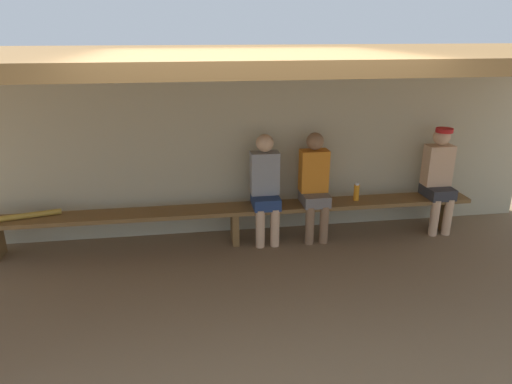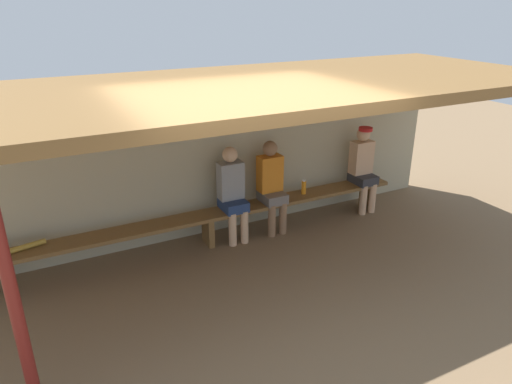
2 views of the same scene
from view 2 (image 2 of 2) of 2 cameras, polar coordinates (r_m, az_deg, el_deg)
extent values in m
plane|color=brown|center=(5.42, 0.45, -13.32)|extent=(24.00, 24.00, 0.00)
cube|color=#B7AD8C|center=(6.58, -7.55, 3.90)|extent=(8.00, 0.20, 2.20)
cube|color=brown|center=(5.12, -3.15, 12.16)|extent=(8.00, 2.80, 0.12)
cylinder|color=maroon|center=(3.95, -27.18, -11.92)|extent=(0.10, 0.10, 2.20)
cube|color=brown|center=(6.43, -5.89, -2.85)|extent=(6.00, 0.36, 0.05)
cube|color=brown|center=(6.53, -5.81, -4.68)|extent=(0.08, 0.29, 0.41)
cube|color=brown|center=(7.83, 13.24, -0.43)|extent=(0.08, 0.29, 0.41)
cube|color=navy|center=(6.51, -2.75, -1.53)|extent=(0.32, 0.40, 0.14)
cylinder|color=#DBAD84|center=(6.47, -2.85, -4.54)|extent=(0.11, 0.11, 0.48)
cylinder|color=#DBAD84|center=(6.53, -1.41, -4.22)|extent=(0.11, 0.11, 0.48)
cube|color=gray|center=(6.45, -3.10, 1.41)|extent=(0.34, 0.20, 0.52)
sphere|color=#DBAD84|center=(6.32, -3.17, 4.54)|extent=(0.21, 0.21, 0.21)
cube|color=#333338|center=(7.62, 12.78, 1.60)|extent=(0.32, 0.40, 0.14)
cylinder|color=#DBAD84|center=(7.56, 12.82, -0.95)|extent=(0.11, 0.11, 0.48)
cylinder|color=#DBAD84|center=(7.67, 13.87, -0.71)|extent=(0.11, 0.11, 0.48)
cube|color=#DBAD84|center=(7.57, 12.62, 4.12)|extent=(0.34, 0.20, 0.52)
sphere|color=#DBAD84|center=(7.47, 12.86, 6.82)|extent=(0.21, 0.21, 0.21)
cylinder|color=red|center=(7.42, 13.11, 7.41)|extent=(0.21, 0.21, 0.05)
cube|color=slate|center=(6.76, 1.98, -0.58)|extent=(0.32, 0.40, 0.14)
cylinder|color=#8C6647|center=(6.71, 1.92, -3.47)|extent=(0.11, 0.11, 0.48)
cylinder|color=#8C6647|center=(6.79, 3.26, -3.17)|extent=(0.11, 0.11, 0.48)
cube|color=orange|center=(6.70, 1.68, 2.26)|extent=(0.34, 0.20, 0.52)
sphere|color=#8C6647|center=(6.58, 1.72, 5.28)|extent=(0.21, 0.21, 0.21)
cylinder|color=orange|center=(7.04, 5.78, 0.56)|extent=(0.07, 0.07, 0.20)
cylinder|color=white|center=(7.00, 5.82, 1.42)|extent=(0.05, 0.05, 0.02)
cylinder|color=#B28C33|center=(6.09, -27.96, -6.48)|extent=(0.86, 0.26, 0.07)
camera|label=1|loc=(1.69, 46.34, -7.91)|focal=32.12mm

